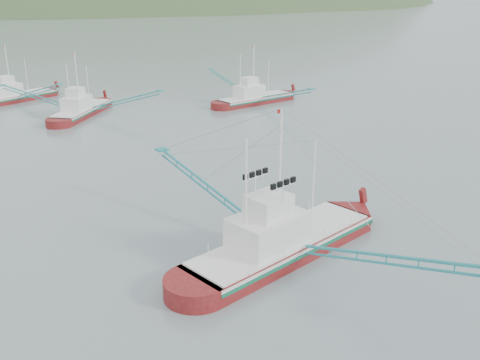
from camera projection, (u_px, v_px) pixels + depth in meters
ground at (291, 246)px, 37.73m from camera, size 1200.00×1200.00×0.00m
main_boat at (281, 233)px, 35.76m from camera, size 15.40×27.14×11.03m
bg_boat_far at (81, 101)px, 74.72m from camera, size 19.10×19.89×9.49m
bg_boat_right at (255, 95)px, 82.64m from camera, size 13.12×23.58×9.54m
bg_boat_extra at (13, 90)px, 83.83m from camera, size 13.38×22.79×9.49m
headland_right at (173, 5)px, 496.02m from camera, size 684.00×432.00×306.00m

